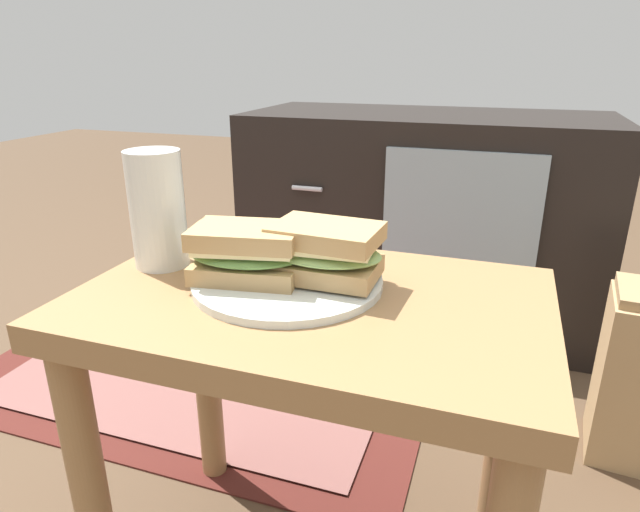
{
  "coord_description": "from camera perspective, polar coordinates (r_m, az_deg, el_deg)",
  "views": [
    {
      "loc": [
        0.2,
        -0.56,
        0.73
      ],
      "look_at": [
        0.01,
        0.0,
        0.51
      ],
      "focal_mm": 30.63,
      "sensor_mm": 36.0,
      "label": 1
    }
  ],
  "objects": [
    {
      "name": "side_table",
      "position": [
        0.7,
        -0.94,
        -10.76
      ],
      "size": [
        0.56,
        0.36,
        0.46
      ],
      "color": "olive",
      "rests_on": "ground"
    },
    {
      "name": "tv_cabinet",
      "position": [
        1.59,
        10.61,
        3.96
      ],
      "size": [
        0.96,
        0.46,
        0.58
      ],
      "color": "black",
      "rests_on": "ground"
    },
    {
      "name": "area_rug",
      "position": [
        1.38,
        -12.13,
        -11.9
      ],
      "size": [
        1.07,
        0.64,
        0.01
      ],
      "color": "#4C1E19",
      "rests_on": "ground"
    },
    {
      "name": "plate",
      "position": [
        0.68,
        -3.4,
        -2.65
      ],
      "size": [
        0.24,
        0.24,
        0.01
      ],
      "primitive_type": "cylinder",
      "color": "silver",
      "rests_on": "side_table"
    },
    {
      "name": "sandwich_front",
      "position": [
        0.67,
        -7.48,
        0.47
      ],
      "size": [
        0.15,
        0.11,
        0.07
      ],
      "color": "tan",
      "rests_on": "plate"
    },
    {
      "name": "sandwich_back",
      "position": [
        0.66,
        0.63,
        0.49
      ],
      "size": [
        0.14,
        0.1,
        0.07
      ],
      "color": "tan",
      "rests_on": "plate"
    },
    {
      "name": "beer_glass",
      "position": [
        0.75,
        -16.59,
        4.43
      ],
      "size": [
        0.07,
        0.07,
        0.16
      ],
      "color": "silver",
      "rests_on": "side_table"
    }
  ]
}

